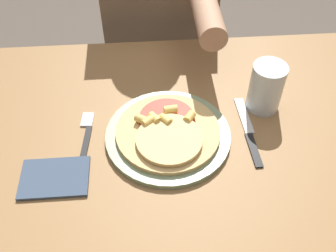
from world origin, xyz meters
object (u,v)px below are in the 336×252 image
fork (86,136)px  drinking_glass (266,87)px  dining_table (177,175)px  plate (168,135)px  pizza (168,132)px  person_diner (160,17)px  knife (249,132)px

fork → drinking_glass: bearing=9.0°
dining_table → fork: 0.24m
dining_table → fork: bearing=166.0°
plate → pizza: 0.02m
person_diner → plate: bearing=-91.5°
pizza → drinking_glass: (0.25, 0.09, 0.04)m
fork → knife: size_ratio=0.80×
plate → knife: 0.19m
plate → person_diner: bearing=88.5°
plate → person_diner: person_diner is taller
fork → knife: (0.39, -0.02, 0.00)m
plate → fork: size_ratio=1.66×
dining_table → person_diner: 0.61m
plate → pizza: size_ratio=1.21×
plate → pizza: bearing=-99.9°
pizza → person_diner: person_diner is taller
pizza → fork: bearing=173.2°
dining_table → drinking_glass: drinking_glass is taller
knife → drinking_glass: drinking_glass is taller
plate → person_diner: size_ratio=0.24×
pizza → person_diner: size_ratio=0.20×
drinking_glass → fork: bearing=-171.0°
pizza → fork: size_ratio=1.38×
dining_table → knife: (0.17, 0.04, 0.11)m
knife → dining_table: bearing=-168.6°
fork → dining_table: bearing=-14.0°
dining_table → pizza: bearing=123.3°
knife → person_diner: bearing=107.3°
pizza → knife: pizza is taller
person_diner → drinking_glass: bearing=-64.5°
dining_table → plate: size_ratio=4.39×
drinking_glass → person_diner: (-0.23, 0.48, -0.10)m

